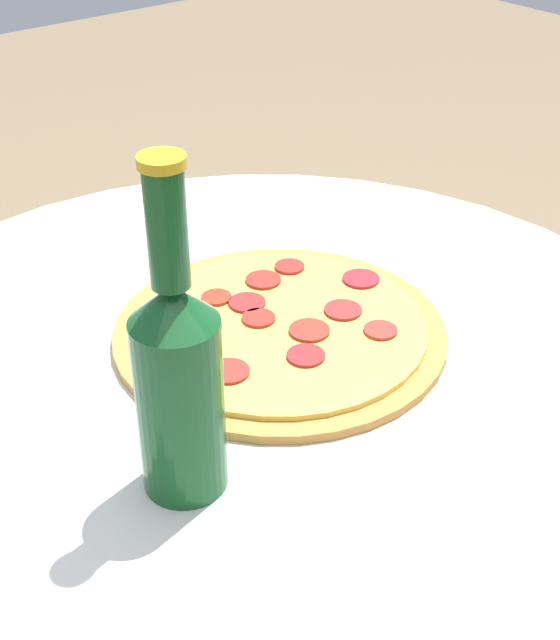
# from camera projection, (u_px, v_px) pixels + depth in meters

# --- Properties ---
(table) EXTENTS (0.94, 0.94, 0.75)m
(table) POSITION_uv_depth(u_px,v_px,m) (260.00, 489.00, 0.99)
(table) COLOR silver
(table) RESTS_ON ground_plane
(pizza) EXTENTS (0.35, 0.35, 0.02)m
(pizza) POSITION_uv_depth(u_px,v_px,m) (280.00, 329.00, 0.94)
(pizza) COLOR #B77F3D
(pizza) RESTS_ON table
(beer_bottle) EXTENTS (0.07, 0.07, 0.29)m
(beer_bottle) POSITION_uv_depth(u_px,v_px,m) (178.00, 377.00, 0.70)
(beer_bottle) COLOR #144C23
(beer_bottle) RESTS_ON table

